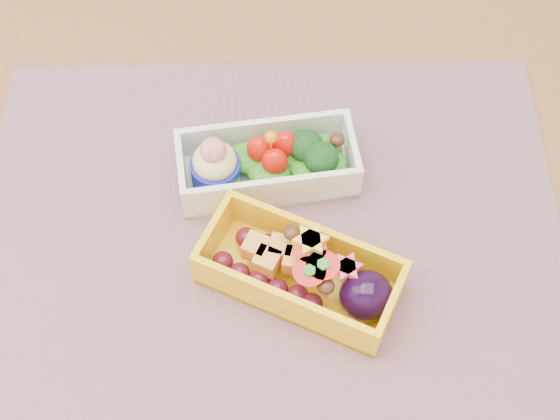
# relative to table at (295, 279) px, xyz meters

# --- Properties ---
(table) EXTENTS (1.20, 0.80, 0.75)m
(table) POSITION_rel_table_xyz_m (0.00, 0.00, 0.00)
(table) COLOR brown
(table) RESTS_ON ground
(placemat) EXTENTS (0.57, 0.46, 0.00)m
(placemat) POSITION_rel_table_xyz_m (-0.02, -0.01, 0.10)
(placemat) COLOR #8D616C
(placemat) RESTS_ON table
(bento_white) EXTENTS (0.18, 0.11, 0.07)m
(bento_white) POSITION_rel_table_xyz_m (-0.03, 0.05, 0.12)
(bento_white) COLOR white
(bento_white) RESTS_ON placemat
(bento_yellow) EXTENTS (0.18, 0.13, 0.06)m
(bento_yellow) POSITION_rel_table_xyz_m (0.01, -0.06, 0.13)
(bento_yellow) COLOR yellow
(bento_yellow) RESTS_ON placemat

